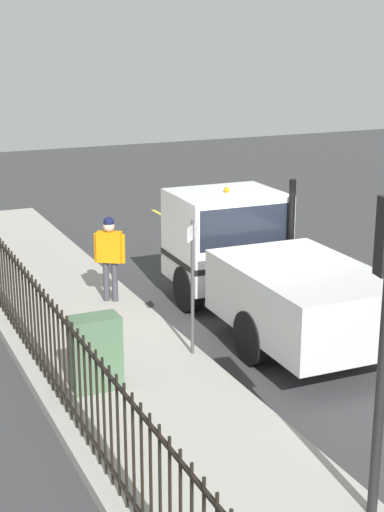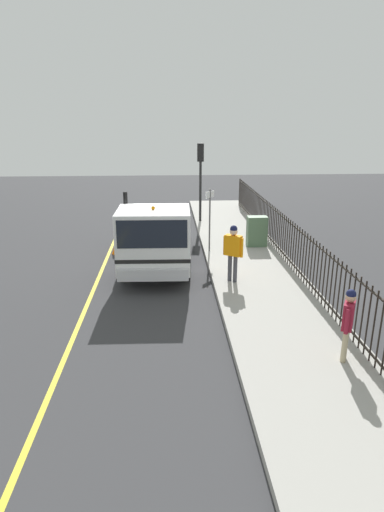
# 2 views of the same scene
# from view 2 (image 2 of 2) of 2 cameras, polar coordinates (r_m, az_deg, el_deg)

# --- Properties ---
(ground_plane) EXTENTS (51.38, 51.38, 0.00)m
(ground_plane) POSITION_cam_2_polar(r_m,az_deg,el_deg) (15.22, -4.78, -1.37)
(ground_plane) COLOR #38383A
(ground_plane) RESTS_ON ground
(sidewalk_slab) EXTENTS (3.04, 23.36, 0.18)m
(sidewalk_slab) POSITION_cam_2_polar(r_m,az_deg,el_deg) (15.46, 7.65, -0.81)
(sidewalk_slab) COLOR #A3A099
(sidewalk_slab) RESTS_ON ground
(lane_marking) EXTENTS (0.12, 21.02, 0.01)m
(lane_marking) POSITION_cam_2_polar(r_m,az_deg,el_deg) (15.39, -11.87, -1.47)
(lane_marking) COLOR yellow
(lane_marking) RESTS_ON ground
(work_truck) EXTENTS (2.38, 6.12, 2.76)m
(work_truck) POSITION_cam_2_polar(r_m,az_deg,el_deg) (14.69, -4.84, 3.11)
(work_truck) COLOR white
(work_truck) RESTS_ON ground
(worker_standing) EXTENTS (0.57, 0.47, 1.80)m
(worker_standing) POSITION_cam_2_polar(r_m,az_deg,el_deg) (13.00, 5.56, 1.14)
(worker_standing) COLOR orange
(worker_standing) RESTS_ON sidewalk_slab
(pedestrian_distant) EXTENTS (0.39, 0.54, 1.60)m
(pedestrian_distant) POSITION_cam_2_polar(r_m,az_deg,el_deg) (9.30, 20.27, -7.78)
(pedestrian_distant) COLOR maroon
(pedestrian_distant) RESTS_ON sidewalk_slab
(iron_fence) EXTENTS (0.04, 19.89, 1.60)m
(iron_fence) POSITION_cam_2_polar(r_m,az_deg,el_deg) (15.49, 12.41, 2.42)
(iron_fence) COLOR black
(iron_fence) RESTS_ON sidewalk_slab
(traffic_light_near) EXTENTS (0.33, 0.26, 3.75)m
(traffic_light_near) POSITION_cam_2_polar(r_m,az_deg,el_deg) (20.79, 1.15, 11.96)
(traffic_light_near) COLOR black
(traffic_light_near) RESTS_ON sidewalk_slab
(utility_cabinet) EXTENTS (0.78, 0.46, 1.19)m
(utility_cabinet) POSITION_cam_2_polar(r_m,az_deg,el_deg) (17.05, 8.71, 3.31)
(utility_cabinet) COLOR #4C6B4C
(utility_cabinet) RESTS_ON sidewalk_slab
(traffic_cone) EXTENTS (0.42, 0.42, 0.60)m
(traffic_cone) POSITION_cam_2_polar(r_m,az_deg,el_deg) (16.76, -10.06, 1.31)
(traffic_cone) COLOR orange
(traffic_cone) RESTS_ON ground
(street_sign) EXTENTS (0.35, 0.40, 2.39)m
(street_sign) POSITION_cam_2_polar(r_m,az_deg,el_deg) (15.95, 2.40, 5.78)
(street_sign) COLOR #4C4C4C
(street_sign) RESTS_ON sidewalk_slab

